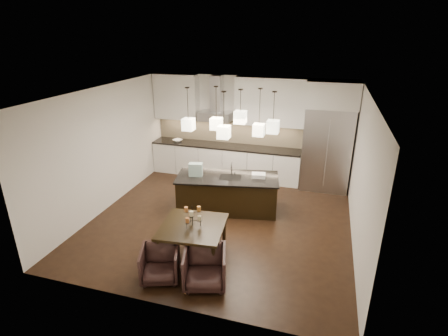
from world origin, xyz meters
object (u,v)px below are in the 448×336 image
(refrigerator, at_px, (327,149))
(dining_table, at_px, (193,241))
(island_body, at_px, (227,194))
(armchair_left, at_px, (160,264))
(armchair_right, at_px, (205,267))

(refrigerator, xyz_separation_m, dining_table, (-2.19, -3.86, -0.74))
(refrigerator, relative_size, dining_table, 1.92)
(island_body, relative_size, dining_table, 1.99)
(island_body, distance_m, dining_table, 1.98)
(island_body, height_order, armchair_left, island_body)
(dining_table, height_order, armchair_right, dining_table)
(armchair_left, xyz_separation_m, armchair_right, (0.77, 0.08, 0.03))
(refrigerator, distance_m, island_body, 2.91)
(refrigerator, xyz_separation_m, armchair_left, (-2.51, -4.56, -0.79))
(island_body, height_order, armchair_right, island_body)
(refrigerator, height_order, island_body, refrigerator)
(refrigerator, xyz_separation_m, armchair_right, (-1.74, -4.49, -0.76))
(dining_table, bearing_deg, island_body, 81.95)
(island_body, bearing_deg, refrigerator, 30.93)
(dining_table, xyz_separation_m, armchair_right, (0.44, -0.63, -0.02))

